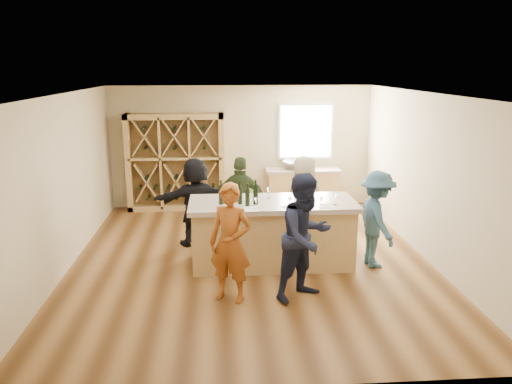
{
  "coord_description": "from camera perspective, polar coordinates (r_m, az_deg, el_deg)",
  "views": [
    {
      "loc": [
        -0.5,
        -7.97,
        3.23
      ],
      "look_at": [
        0.1,
        0.2,
        1.15
      ],
      "focal_mm": 35.0,
      "sensor_mm": 36.0,
      "label": 1
    }
  ],
  "objects": [
    {
      "name": "wall_right",
      "position": [
        8.91,
        19.38,
        1.59
      ],
      "size": [
        0.1,
        7.0,
        2.8
      ],
      "primitive_type": "cube",
      "color": "beige",
      "rests_on": "ground"
    },
    {
      "name": "person_far_mid",
      "position": [
        9.12,
        -1.7,
        -1.06
      ],
      "size": [
        1.05,
        0.68,
        1.65
      ],
      "primitive_type": "imported",
      "rotation": [
        0.0,
        0.0,
        2.93
      ],
      "color": "#263319",
      "rests_on": "floor"
    },
    {
      "name": "wine_glass_d",
      "position": [
        8.0,
        5.33,
        -0.66
      ],
      "size": [
        0.09,
        0.09,
        0.2
      ],
      "primitive_type": "cone",
      "rotation": [
        0.0,
        0.0,
        0.27
      ],
      "color": "white",
      "rests_on": "tasting_counter_top"
    },
    {
      "name": "window_frame",
      "position": [
        11.71,
        5.7,
        6.91
      ],
      "size": [
        1.3,
        0.06,
        1.3
      ],
      "primitive_type": "cube",
      "color": "white",
      "rests_on": "wall_back"
    },
    {
      "name": "sink",
      "position": [
        11.51,
        4.37,
        3.1
      ],
      "size": [
        0.54,
        0.54,
        0.19
      ],
      "primitive_type": "imported",
      "color": "silver",
      "rests_on": "back_counter_top"
    },
    {
      "name": "wine_bottle_a",
      "position": [
        7.95,
        -4.01,
        -0.31
      ],
      "size": [
        0.1,
        0.1,
        0.31
      ],
      "primitive_type": "cylinder",
      "rotation": [
        0.0,
        0.0,
        -0.42
      ],
      "color": "black",
      "rests_on": "tasting_counter_top"
    },
    {
      "name": "wine_bottle_d",
      "position": [
        7.82,
        -0.98,
        -0.63
      ],
      "size": [
        0.09,
        0.09,
        0.29
      ],
      "primitive_type": "cylinder",
      "rotation": [
        0.0,
        0.0,
        -0.26
      ],
      "color": "black",
      "rests_on": "tasting_counter_top"
    },
    {
      "name": "wine_glass_c",
      "position": [
        7.78,
        7.45,
        -1.26
      ],
      "size": [
        0.07,
        0.07,
        0.17
      ],
      "primitive_type": "cone",
      "rotation": [
        0.0,
        0.0,
        0.06
      ],
      "color": "white",
      "rests_on": "tasting_counter_top"
    },
    {
      "name": "back_counter_top",
      "position": [
        11.57,
        5.34,
        2.51
      ],
      "size": [
        1.7,
        0.62,
        0.06
      ],
      "primitive_type": "cube",
      "color": "#AD9E8D",
      "rests_on": "back_counter_base"
    },
    {
      "name": "person_far_right",
      "position": [
        9.2,
        5.48,
        -0.96
      ],
      "size": [
        0.88,
        0.64,
        1.66
      ],
      "primitive_type": "imported",
      "rotation": [
        0.0,
        0.0,
        3.29
      ],
      "color": "gray",
      "rests_on": "floor"
    },
    {
      "name": "tasting_counter_base",
      "position": [
        8.31,
        1.87,
        -4.93
      ],
      "size": [
        2.6,
        1.0,
        1.0
      ],
      "primitive_type": "cube",
      "color": "tan",
      "rests_on": "floor"
    },
    {
      "name": "ceiling",
      "position": [
        7.99,
        -0.62,
        11.53
      ],
      "size": [
        6.0,
        7.0,
        0.1
      ],
      "primitive_type": "cube",
      "color": "white",
      "rests_on": "ground"
    },
    {
      "name": "person_far_left",
      "position": [
        9.17,
        -6.89,
        -1.09
      ],
      "size": [
        1.6,
        0.87,
        1.64
      ],
      "primitive_type": "imported",
      "rotation": [
        0.0,
        0.0,
        3.37
      ],
      "color": "black",
      "rests_on": "floor"
    },
    {
      "name": "tasting_menu_c",
      "position": [
        7.94,
        8.14,
        -1.6
      ],
      "size": [
        0.21,
        0.28,
        0.0
      ],
      "primitive_type": "cube",
      "rotation": [
        0.0,
        0.0,
        -0.0
      ],
      "color": "white",
      "rests_on": "tasting_counter_top"
    },
    {
      "name": "person_near_left",
      "position": [
        6.94,
        -2.95,
        -5.84
      ],
      "size": [
        0.75,
        0.66,
        1.69
      ],
      "primitive_type": "imported",
      "rotation": [
        0.0,
        0.0,
        -0.42
      ],
      "color": "#994C19",
      "rests_on": "floor"
    },
    {
      "name": "wine_glass_e",
      "position": [
        8.01,
        9.05,
        -0.78
      ],
      "size": [
        0.1,
        0.1,
        0.19
      ],
      "primitive_type": "cone",
      "rotation": [
        0.0,
        0.0,
        -0.42
      ],
      "color": "white",
      "rests_on": "tasting_counter_top"
    },
    {
      "name": "back_counter_base",
      "position": [
        11.67,
        5.29,
        0.3
      ],
      "size": [
        1.6,
        0.58,
        0.86
      ],
      "primitive_type": "cube",
      "color": "tan",
      "rests_on": "floor"
    },
    {
      "name": "tasting_menu_b",
      "position": [
        7.78,
        4.0,
        -1.81
      ],
      "size": [
        0.32,
        0.36,
        0.0
      ],
      "primitive_type": "cube",
      "rotation": [
        0.0,
        0.0,
        0.42
      ],
      "color": "white",
      "rests_on": "tasting_counter_top"
    },
    {
      "name": "wine_glass_b",
      "position": [
        7.69,
        3.88,
        -1.3
      ],
      "size": [
        0.07,
        0.07,
        0.19
      ],
      "primitive_type": "cone",
      "rotation": [
        0.0,
        0.0,
        -0.01
      ],
      "color": "white",
      "rests_on": "tasting_counter_top"
    },
    {
      "name": "wine_bottle_e",
      "position": [
        7.94,
        -0.04,
        -0.27
      ],
      "size": [
        0.09,
        0.09,
        0.32
      ],
      "primitive_type": "cylinder",
      "rotation": [
        0.0,
        0.0,
        -0.21
      ],
      "color": "black",
      "rests_on": "tasting_counter_top"
    },
    {
      "name": "wine_bottle_c",
      "position": [
        7.95,
        -1.83,
        -0.37
      ],
      "size": [
        0.09,
        0.09,
        0.29
      ],
      "primitive_type": "cylinder",
      "rotation": [
        0.0,
        0.0,
        -0.34
      ],
      "color": "black",
      "rests_on": "tasting_counter_top"
    },
    {
      "name": "floor",
      "position": [
        8.63,
        -0.57,
        -8.09
      ],
      "size": [
        6.0,
        7.0,
        0.1
      ],
      "primitive_type": "cube",
      "color": "brown",
      "rests_on": "ground"
    },
    {
      "name": "window_pane",
      "position": [
        11.67,
        5.73,
        6.89
      ],
      "size": [
        1.18,
        0.01,
        1.18
      ],
      "primitive_type": "cube",
      "color": "white",
      "rests_on": "wall_back"
    },
    {
      "name": "wine_glass_a",
      "position": [
        7.68,
        0.01,
        -1.34
      ],
      "size": [
        0.07,
        0.07,
        0.17
      ],
      "primitive_type": "cone",
      "rotation": [
        0.0,
        0.0,
        0.1
      ],
      "color": "white",
      "rests_on": "tasting_counter_top"
    },
    {
      "name": "wall_left",
      "position": [
        8.56,
        -21.42,
        0.91
      ],
      "size": [
        0.1,
        7.0,
        2.8
      ],
      "primitive_type": "cube",
      "color": "beige",
      "rests_on": "ground"
    },
    {
      "name": "tasting_counter_top",
      "position": [
        8.15,
        1.9,
        -1.34
      ],
      "size": [
        2.72,
        1.12,
        0.08
      ],
      "primitive_type": "cube",
      "color": "#AD9E8D",
      "rests_on": "tasting_counter_base"
    },
    {
      "name": "wine_glass_f",
      "position": [
        8.3,
        1.42,
        -0.12
      ],
      "size": [
        0.07,
        0.07,
        0.18
      ],
      "primitive_type": "cone",
      "color": "white",
      "rests_on": "tasting_counter_top"
    },
    {
      "name": "faucet",
      "position": [
        11.68,
        4.24,
        3.54
      ],
      "size": [
        0.02,
        0.02,
        0.3
      ],
      "primitive_type": "cylinder",
      "color": "silver",
      "rests_on": "back_counter_top"
    },
    {
      "name": "wall_back",
      "position": [
        11.67,
        -1.71,
        5.22
      ],
      "size": [
        6.0,
        0.1,
        2.8
      ],
      "primitive_type": "cube",
      "color": "beige",
      "rests_on": "ground"
    },
    {
      "name": "person_near_right",
      "position": [
        7.02,
        5.7,
        -5.13
      ],
      "size": [
        1.0,
        0.89,
        1.82
      ],
      "primitive_type": "imported",
      "rotation": [
        0.0,
        0.0,
        0.59
      ],
      "color": "#191E38",
      "rests_on": "floor"
    },
    {
      "name": "tasting_menu_a",
      "position": [
        7.7,
        -0.54,
        -1.95
      ],
      "size": [
        0.23,
        0.3,
        0.0
      ],
      "primitive_type": "cube",
      "rotation": [
        0.0,
        0.0,
        0.05
      ],
      "color": "white",
      "rests_on": "tasting_counter_top"
    },
    {
      "name": "wine_rack",
      "position": [
        11.48,
        -9.15,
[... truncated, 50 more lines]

